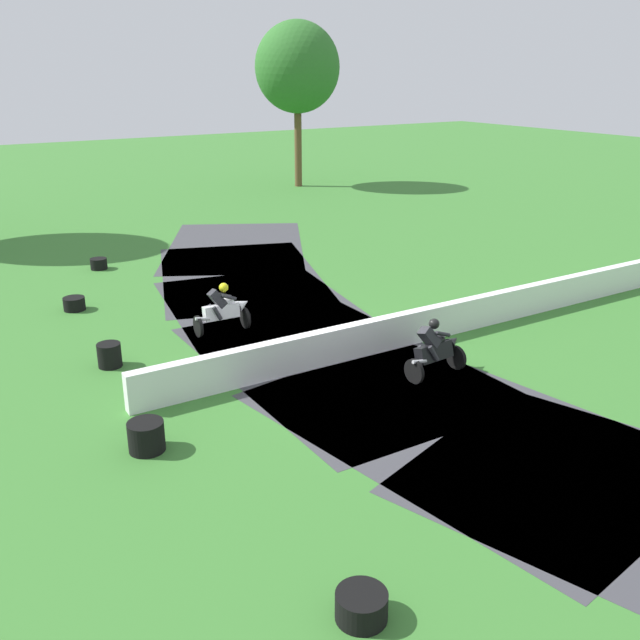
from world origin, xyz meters
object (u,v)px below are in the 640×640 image
at_px(tire_stack_near, 99,264).
at_px(tire_stack_mid_a, 74,304).
at_px(traffic_cone, 490,304).
at_px(tire_stack_extra_a, 361,606).
at_px(tire_stack_mid_b, 109,355).
at_px(motorcycle_chase_black, 436,349).
at_px(motorcycle_lead_white, 223,309).
at_px(tire_stack_far, 146,436).

bearing_deg(tire_stack_near, tire_stack_mid_a, -114.29).
bearing_deg(traffic_cone, tire_stack_mid_a, 147.75).
relative_size(tire_stack_near, tire_stack_extra_a, 0.84).
relative_size(tire_stack_mid_b, traffic_cone, 1.36).
bearing_deg(motorcycle_chase_black, motorcycle_lead_white, 120.38).
bearing_deg(tire_stack_mid_a, tire_stack_extra_a, -89.53).
relative_size(motorcycle_chase_black, tire_stack_near, 2.80).
height_order(motorcycle_lead_white, motorcycle_chase_black, motorcycle_lead_white).
bearing_deg(tire_stack_far, motorcycle_chase_black, -1.60).
distance_m(tire_stack_mid_a, traffic_cone, 12.66).
height_order(tire_stack_near, tire_stack_mid_b, tire_stack_mid_b).
distance_m(motorcycle_lead_white, tire_stack_near, 8.40).
xyz_separation_m(motorcycle_chase_black, tire_stack_near, (-4.33, 13.62, -0.44)).
bearing_deg(motorcycle_chase_black, tire_stack_extra_a, -137.57).
bearing_deg(tire_stack_mid_b, motorcycle_chase_black, -35.03).
xyz_separation_m(motorcycle_chase_black, tire_stack_far, (-7.10, 0.20, -0.34)).
xyz_separation_m(tire_stack_near, traffic_cone, (8.81, -10.96, 0.02)).
distance_m(tire_stack_mid_b, tire_stack_extra_a, 10.17).
bearing_deg(tire_stack_mid_b, traffic_cone, -9.94).
xyz_separation_m(motorcycle_chase_black, tire_stack_mid_b, (-6.54, 4.58, -0.34)).
bearing_deg(motorcycle_lead_white, tire_stack_far, -127.90).
distance_m(tire_stack_near, tire_stack_mid_b, 9.30).
xyz_separation_m(tire_stack_far, tire_stack_extra_a, (0.99, -5.78, -0.10)).
height_order(motorcycle_lead_white, tire_stack_mid_b, motorcycle_lead_white).
distance_m(motorcycle_chase_black, tire_stack_far, 7.11).
bearing_deg(traffic_cone, tire_stack_far, -168.03).
xyz_separation_m(motorcycle_lead_white, tire_stack_far, (-3.98, -5.12, -0.36)).
height_order(motorcycle_chase_black, tire_stack_extra_a, motorcycle_chase_black).
height_order(motorcycle_chase_black, tire_stack_near, motorcycle_chase_black).
bearing_deg(tire_stack_near, motorcycle_chase_black, -72.36).
bearing_deg(tire_stack_mid_b, motorcycle_lead_white, 12.03).
xyz_separation_m(motorcycle_lead_white, tire_stack_extra_a, (-2.99, -10.89, -0.46)).
bearing_deg(tire_stack_extra_a, tire_stack_far, 99.73).
bearing_deg(motorcycle_chase_black, tire_stack_mid_a, 123.50).
distance_m(tire_stack_mid_b, tire_stack_far, 4.42).
bearing_deg(tire_stack_mid_b, tire_stack_far, -97.25).
bearing_deg(tire_stack_near, tire_stack_mid_b, -103.74).
height_order(tire_stack_mid_b, tire_stack_extra_a, tire_stack_mid_b).
bearing_deg(tire_stack_extra_a, tire_stack_mid_a, 90.47).
xyz_separation_m(tire_stack_near, tire_stack_mid_b, (-2.21, -9.03, 0.10)).
distance_m(tire_stack_far, tire_stack_extra_a, 5.86).
height_order(tire_stack_near, traffic_cone, traffic_cone).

